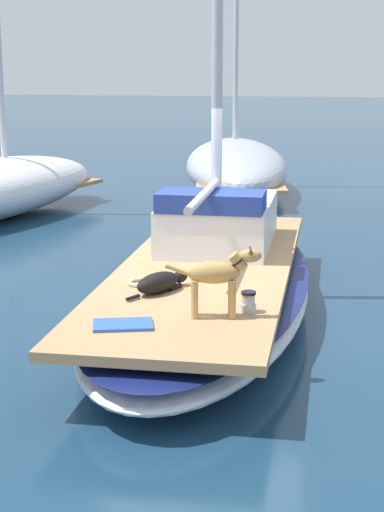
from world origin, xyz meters
TOP-DOWN VIEW (x-y plane):
  - ground_plane at (0.00, 0.00)m, footprint 120.00×120.00m
  - sailboat_main at (0.00, 0.00)m, footprint 2.56×7.25m
  - cabin_house at (0.01, 1.12)m, footprint 1.41×2.23m
  - dog_black at (-0.31, -1.26)m, footprint 0.56×0.86m
  - dog_tan at (0.43, -2.03)m, footprint 0.94×0.30m
  - deck_winch at (0.71, -1.83)m, footprint 0.16×0.16m
  - coiled_rope at (-0.57, -0.99)m, footprint 0.32×0.32m
  - deck_towel at (-0.41, -2.48)m, footprint 0.63×0.49m
  - moored_boat_far_astern at (-0.77, 10.02)m, footprint 3.40×7.15m

SIDE VIEW (x-z plane):
  - ground_plane at x=0.00m, z-range 0.00..0.00m
  - sailboat_main at x=0.00m, z-range 0.01..0.67m
  - moored_boat_far_astern at x=-0.77m, z-range -3.24..4.48m
  - deck_towel at x=-0.41m, z-range 0.66..0.69m
  - coiled_rope at x=-0.57m, z-range 0.66..0.70m
  - deck_winch at x=0.71m, z-range 0.65..0.86m
  - dog_black at x=-0.31m, z-range 0.66..0.88m
  - cabin_house at x=0.01m, z-range 0.59..1.43m
  - dog_tan at x=0.43m, z-range 0.73..1.43m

